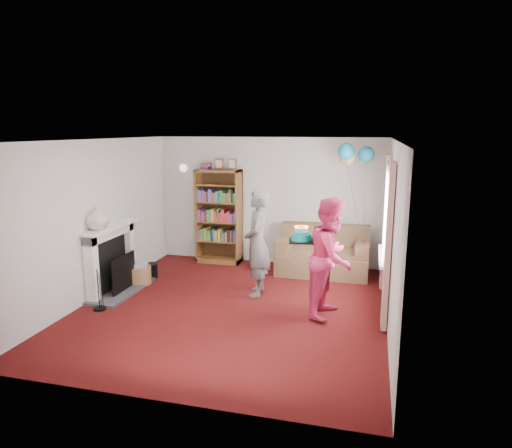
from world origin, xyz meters
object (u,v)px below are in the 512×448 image
(person_magenta, at_px, (331,257))
(birthday_cake, at_px, (301,237))
(bookcase, at_px, (219,217))
(sofa, at_px, (323,255))
(person_striped, at_px, (257,243))

(person_magenta, height_order, birthday_cake, person_magenta)
(bookcase, bearing_deg, sofa, -6.26)
(sofa, bearing_deg, person_striped, -122.47)
(sofa, distance_m, birthday_cake, 2.11)
(birthday_cake, bearing_deg, person_magenta, -1.68)
(bookcase, relative_size, birthday_cake, 6.02)
(sofa, distance_m, person_striped, 1.77)
(person_magenta, bearing_deg, sofa, 21.28)
(sofa, height_order, birthday_cake, birthday_cake)
(birthday_cake, bearing_deg, bookcase, 132.30)
(bookcase, relative_size, sofa, 1.25)
(sofa, relative_size, person_striped, 0.96)
(sofa, height_order, person_striped, person_striped)
(bookcase, height_order, birthday_cake, bookcase)
(person_striped, relative_size, person_magenta, 1.01)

